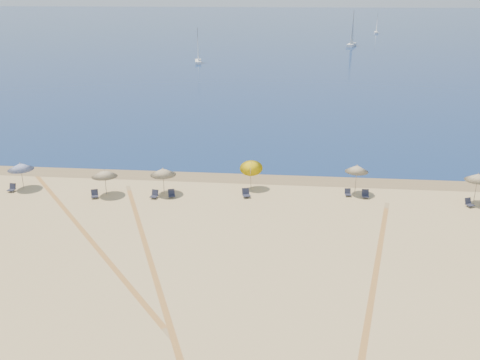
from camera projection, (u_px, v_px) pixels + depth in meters
The scene contains 21 objects.
ground at pixel (198, 359), 23.62m from camera, with size 160.00×160.00×0.00m, color tan.
ocean at pixel (283, 24), 232.92m from camera, with size 500.00×500.00×0.00m, color #0C2151.
wet_sand at pixel (244, 178), 45.95m from camera, with size 500.00×500.00×0.00m, color olive.
umbrella_0 at pixel (20, 166), 42.79m from camera, with size 2.11×2.11×2.34m.
umbrella_1 at pixel (104, 173), 41.48m from camera, with size 2.10×2.12×2.25m.
umbrella_2 at pixel (163, 172), 41.70m from camera, with size 2.11×2.11×2.30m.
umbrella_3 at pixel (251, 166), 42.66m from camera, with size 1.93×1.98×2.76m.
umbrella_4 at pixel (357, 169), 41.59m from camera, with size 1.90×1.90×2.58m.
umbrella_5 at pixel (478, 177), 39.65m from camera, with size 1.95×1.95×2.60m.
chair_0 at pixel (12, 188), 42.83m from camera, with size 0.58×0.67×0.66m.
chair_1 at pixel (95, 194), 41.52m from camera, with size 0.74×0.80×0.67m.
chair_2 at pixel (154, 195), 41.49m from camera, with size 0.65×0.73×0.66m.
chair_3 at pixel (172, 194), 41.64m from camera, with size 0.69×0.75×0.65m.
chair_4 at pixel (246, 193), 41.67m from camera, with size 0.79×0.85×0.71m.
chair_5 at pixel (348, 193), 41.93m from camera, with size 0.55×0.62×0.59m.
chair_6 at pixel (365, 194), 41.54m from camera, with size 0.56×0.66×0.67m.
chair_7 at pixel (469, 203), 39.89m from camera, with size 0.76×0.81×0.66m.
sailboat_0 at pixel (352, 35), 145.75m from camera, with size 3.53×6.84×9.88m.
sailboat_1 at pixel (198, 52), 114.07m from camera, with size 2.20×5.28×7.65m.
sailboat_2 at pixel (377, 27), 186.27m from camera, with size 1.63×5.01×7.34m.
tire_tracks at pixel (189, 264), 31.69m from camera, with size 56.14×44.67×0.00m.
Camera 1 is at (3.77, -18.85, 16.16)m, focal length 38.18 mm.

